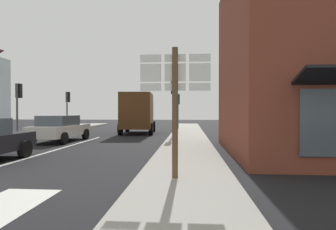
{
  "coord_description": "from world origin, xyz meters",
  "views": [
    {
      "loc": [
        5.84,
        -5.66,
        1.7
      ],
      "look_at": [
        4.77,
        8.57,
        1.52
      ],
      "focal_mm": 29.63,
      "sensor_mm": 36.0,
      "label": 1
    }
  ],
  "objects_px": {
    "delivery_truck": "(138,112)",
    "traffic_light_near_left": "(18,98)",
    "sedan_far": "(60,128)",
    "traffic_light_far_right": "(178,104)",
    "traffic_light_near_right": "(173,95)",
    "traffic_light_far_left": "(68,102)",
    "route_sign_post": "(175,99)"
  },
  "relations": [
    {
      "from": "traffic_light_near_right",
      "to": "traffic_light_near_left",
      "type": "distance_m",
      "value": 9.76
    },
    {
      "from": "delivery_truck",
      "to": "traffic_light_far_left",
      "type": "height_order",
      "value": "traffic_light_far_left"
    },
    {
      "from": "traffic_light_far_left",
      "to": "traffic_light_far_right",
      "type": "relative_size",
      "value": 1.06
    },
    {
      "from": "sedan_far",
      "to": "traffic_light_near_right",
      "type": "bearing_deg",
      "value": 19.41
    },
    {
      "from": "route_sign_post",
      "to": "traffic_light_far_right",
      "type": "relative_size",
      "value": 0.99
    },
    {
      "from": "traffic_light_near_right",
      "to": "traffic_light_near_left",
      "type": "relative_size",
      "value": 1.07
    },
    {
      "from": "delivery_truck",
      "to": "traffic_light_near_right",
      "type": "distance_m",
      "value": 4.92
    },
    {
      "from": "route_sign_post",
      "to": "traffic_light_near_left",
      "type": "distance_m",
      "value": 14.55
    },
    {
      "from": "sedan_far",
      "to": "traffic_light_far_right",
      "type": "xyz_separation_m",
      "value": [
        6.26,
        9.59,
        1.63
      ]
    },
    {
      "from": "delivery_truck",
      "to": "traffic_light_near_left",
      "type": "relative_size",
      "value": 1.49
    },
    {
      "from": "delivery_truck",
      "to": "traffic_light_near_left",
      "type": "height_order",
      "value": "traffic_light_near_left"
    },
    {
      "from": "traffic_light_far_right",
      "to": "delivery_truck",
      "type": "bearing_deg",
      "value": -129.36
    },
    {
      "from": "route_sign_post",
      "to": "traffic_light_near_right",
      "type": "xyz_separation_m",
      "value": [
        -0.64,
        10.76,
        0.73
      ]
    },
    {
      "from": "traffic_light_far_left",
      "to": "traffic_light_far_right",
      "type": "height_order",
      "value": "traffic_light_far_left"
    },
    {
      "from": "traffic_light_near_right",
      "to": "traffic_light_far_right",
      "type": "height_order",
      "value": "traffic_light_near_right"
    },
    {
      "from": "sedan_far",
      "to": "traffic_light_far_right",
      "type": "height_order",
      "value": "traffic_light_far_right"
    },
    {
      "from": "route_sign_post",
      "to": "traffic_light_far_left",
      "type": "distance_m",
      "value": 20.17
    },
    {
      "from": "delivery_truck",
      "to": "traffic_light_far_right",
      "type": "height_order",
      "value": "traffic_light_far_right"
    },
    {
      "from": "delivery_truck",
      "to": "sedan_far",
      "type": "bearing_deg",
      "value": -118.9
    },
    {
      "from": "route_sign_post",
      "to": "traffic_light_near_left",
      "type": "bearing_deg",
      "value": 135.59
    },
    {
      "from": "delivery_truck",
      "to": "traffic_light_far_left",
      "type": "distance_m",
      "value": 7.39
    },
    {
      "from": "traffic_light_near_left",
      "to": "route_sign_post",
      "type": "bearing_deg",
      "value": -44.41
    },
    {
      "from": "route_sign_post",
      "to": "traffic_light_far_right",
      "type": "xyz_separation_m",
      "value": [
        -0.64,
        18.14,
        0.39
      ]
    },
    {
      "from": "sedan_far",
      "to": "delivery_truck",
      "type": "xyz_separation_m",
      "value": [
        3.31,
        6.0,
        0.89
      ]
    },
    {
      "from": "route_sign_post",
      "to": "traffic_light_near_left",
      "type": "height_order",
      "value": "traffic_light_near_left"
    },
    {
      "from": "traffic_light_far_right",
      "to": "traffic_light_near_left",
      "type": "distance_m",
      "value": 12.59
    },
    {
      "from": "traffic_light_near_right",
      "to": "delivery_truck",
      "type": "bearing_deg",
      "value": 127.81
    },
    {
      "from": "sedan_far",
      "to": "traffic_light_near_left",
      "type": "bearing_deg",
      "value": 155.04
    },
    {
      "from": "route_sign_post",
      "to": "traffic_light_far_left",
      "type": "bearing_deg",
      "value": 121.0
    },
    {
      "from": "route_sign_post",
      "to": "traffic_light_near_left",
      "type": "xyz_separation_m",
      "value": [
        -10.39,
        10.18,
        0.55
      ]
    },
    {
      "from": "traffic_light_far_left",
      "to": "traffic_light_near_left",
      "type": "relative_size",
      "value": 0.99
    },
    {
      "from": "traffic_light_near_right",
      "to": "traffic_light_far_left",
      "type": "distance_m",
      "value": 11.73
    }
  ]
}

